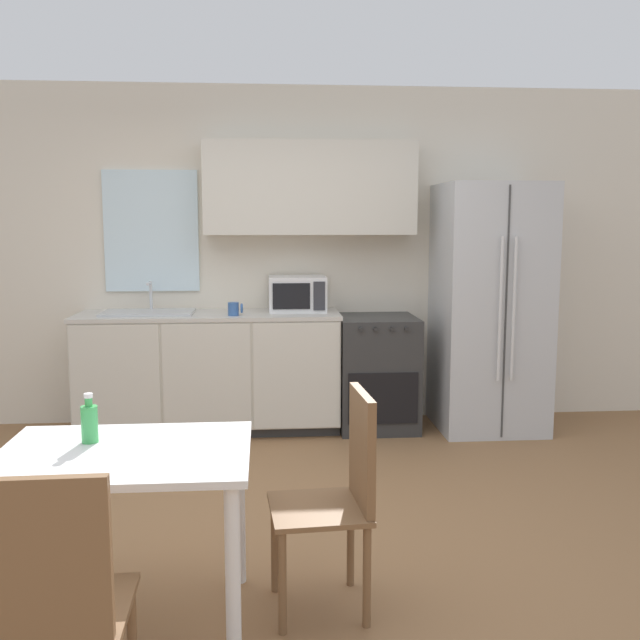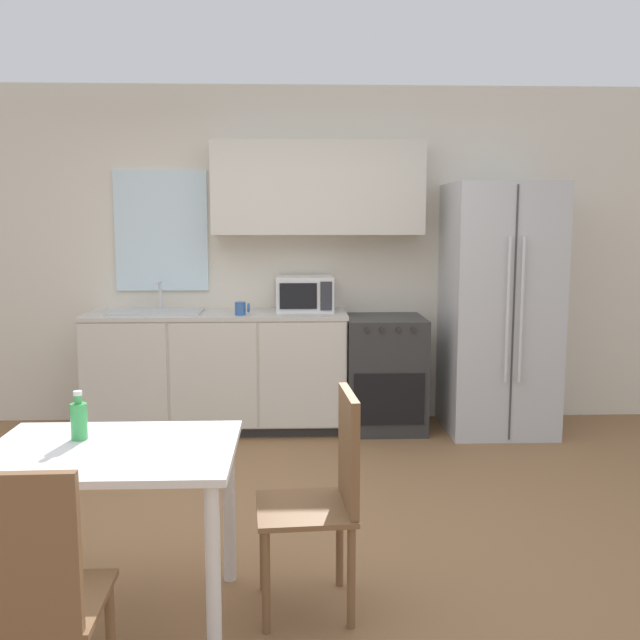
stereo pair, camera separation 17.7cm
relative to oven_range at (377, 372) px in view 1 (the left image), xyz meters
The scene contains 12 objects.
ground_plane 2.13m from the oven_range, 115.45° to the right, with size 12.00×12.00×0.00m, color olive.
wall_back 1.34m from the oven_range, 159.55° to the left, with size 12.00×0.38×2.70m.
kitchen_counter 1.31m from the oven_range, behind, with size 2.02×0.62×0.93m.
oven_range is the anchor object (origin of this frame).
refrigerator 1.02m from the oven_range, ahead, with size 0.80×0.80×1.92m.
kitchen_sink 1.84m from the oven_range, behind, with size 0.69×0.39×0.24m.
microwave 0.89m from the oven_range, behind, with size 0.44×0.39×0.27m.
coffee_mug 1.24m from the oven_range, behind, with size 0.11×0.08×0.10m.
dining_table 3.09m from the oven_range, 117.87° to the right, with size 0.99×0.75×0.73m.
dining_chair_near 3.79m from the oven_range, 113.38° to the right, with size 0.41×0.41×0.93m.
dining_chair_side 2.72m from the oven_range, 102.12° to the right, with size 0.43×0.43×0.93m.
drink_bottle 3.08m from the oven_range, 121.51° to the right, with size 0.07×0.07×0.20m.
Camera 1 is at (0.01, -3.60, 1.62)m, focal length 40.00 mm.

